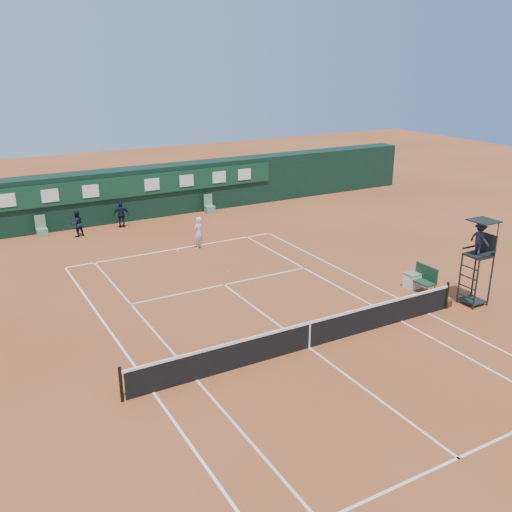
{
  "coord_description": "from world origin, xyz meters",
  "views": [
    {
      "loc": [
        -9.92,
        -13.95,
        9.26
      ],
      "look_at": [
        1.34,
        6.0,
        1.2
      ],
      "focal_mm": 40.0,
      "sensor_mm": 36.0,
      "label": 1
    }
  ],
  "objects_px": {
    "cooler": "(412,280)",
    "player": "(198,233)",
    "player_bench": "(424,277)",
    "umpire_chair": "(480,245)",
    "tennis_net": "(309,334)"
  },
  "relations": [
    {
      "from": "cooler",
      "to": "player",
      "type": "distance_m",
      "value": 10.86
    },
    {
      "from": "player_bench",
      "to": "player",
      "type": "distance_m",
      "value": 11.34
    },
    {
      "from": "player_bench",
      "to": "umpire_chair",
      "type": "bearing_deg",
      "value": -69.47
    },
    {
      "from": "player_bench",
      "to": "cooler",
      "type": "bearing_deg",
      "value": 106.5
    },
    {
      "from": "umpire_chair",
      "to": "player",
      "type": "height_order",
      "value": "umpire_chair"
    },
    {
      "from": "umpire_chair",
      "to": "player",
      "type": "distance_m",
      "value": 13.47
    },
    {
      "from": "tennis_net",
      "to": "player_bench",
      "type": "relative_size",
      "value": 10.75
    },
    {
      "from": "umpire_chair",
      "to": "cooler",
      "type": "height_order",
      "value": "umpire_chair"
    },
    {
      "from": "player_bench",
      "to": "cooler",
      "type": "relative_size",
      "value": 1.86
    },
    {
      "from": "cooler",
      "to": "player",
      "type": "xyz_separation_m",
      "value": [
        -5.71,
        9.23,
        0.5
      ]
    },
    {
      "from": "umpire_chair",
      "to": "player_bench",
      "type": "bearing_deg",
      "value": 110.53
    },
    {
      "from": "tennis_net",
      "to": "umpire_chair",
      "type": "height_order",
      "value": "umpire_chair"
    },
    {
      "from": "tennis_net",
      "to": "cooler",
      "type": "relative_size",
      "value": 20.0
    },
    {
      "from": "tennis_net",
      "to": "player_bench",
      "type": "bearing_deg",
      "value": 14.17
    },
    {
      "from": "tennis_net",
      "to": "cooler",
      "type": "xyz_separation_m",
      "value": [
        6.78,
        2.23,
        -0.18
      ]
    }
  ]
}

